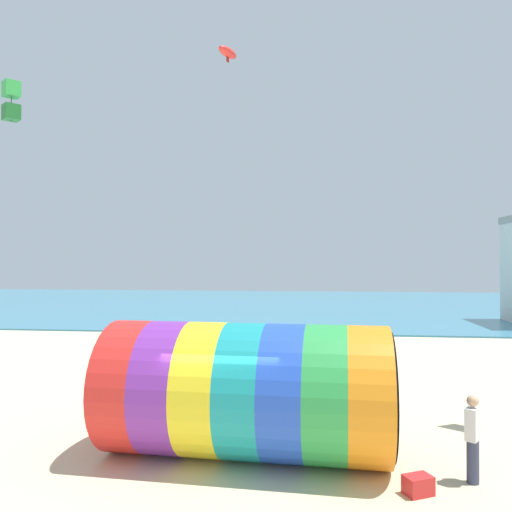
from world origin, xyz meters
TOP-DOWN VIEW (x-y plane):
  - ground_plane at (0.00, 0.00)m, footprint 120.00×120.00m
  - sea at (0.00, 38.55)m, footprint 120.00×40.00m
  - giant_inflatable_tube at (0.45, 0.09)m, footprint 6.56×3.41m
  - kite_handler at (5.12, -0.74)m, footprint 0.39×0.42m
  - kite_green_box at (-8.77, 5.50)m, footprint 0.73×0.73m
  - kite_red_parafoil at (-1.00, 5.91)m, footprint 0.73×1.06m
  - bystander_near_water at (-6.10, 8.92)m, footprint 0.39×0.28m
  - cooler_box at (3.92, -1.37)m, footprint 0.63×0.55m

SIDE VIEW (x-z plane):
  - ground_plane at x=0.00m, z-range 0.00..0.00m
  - sea at x=0.00m, z-range 0.00..0.10m
  - cooler_box at x=3.92m, z-range 0.00..0.36m
  - bystander_near_water at x=-6.10m, z-range 0.02..1.76m
  - kite_handler at x=5.12m, z-range 0.03..1.78m
  - giant_inflatable_tube at x=0.45m, z-range 0.00..3.03m
  - kite_green_box at x=-8.77m, z-range 9.43..10.90m
  - kite_red_parafoil at x=-1.00m, z-range 11.46..11.96m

